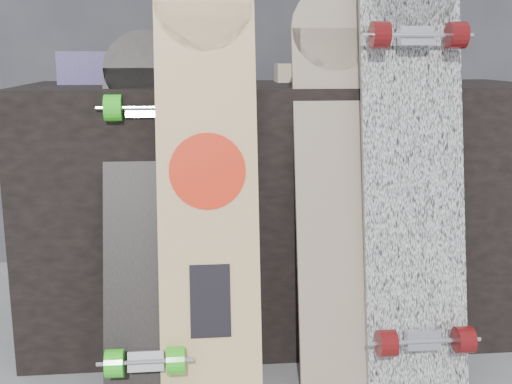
{
  "coord_description": "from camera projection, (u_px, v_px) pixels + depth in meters",
  "views": [
    {
      "loc": [
        -0.3,
        -1.52,
        0.89
      ],
      "look_at": [
        -0.12,
        0.2,
        0.52
      ],
      "focal_mm": 45.0,
      "sensor_mm": 36.0,
      "label": 1
    }
  ],
  "objects": [
    {
      "name": "vendor_table",
      "position": [
        283.0,
        207.0,
        2.1
      ],
      "size": [
        1.6,
        0.6,
        0.8
      ],
      "primitive_type": "cube",
      "color": "black",
      "rests_on": "ground"
    },
    {
      "name": "booth",
      "position": [
        256.0,
        4.0,
        2.78
      ],
      "size": [
        2.4,
        0.22,
        2.2
      ],
      "color": "#2F2F34",
      "rests_on": "ground"
    },
    {
      "name": "merch_box_purple",
      "position": [
        89.0,
        68.0,
        2.0
      ],
      "size": [
        0.18,
        0.12,
        0.1
      ],
      "primitive_type": "cube",
      "color": "#433266",
      "rests_on": "vendor_table"
    },
    {
      "name": "merch_box_small",
      "position": [
        421.0,
        64.0,
        2.1
      ],
      "size": [
        0.14,
        0.14,
        0.12
      ],
      "primitive_type": "cube",
      "color": "#433266",
      "rests_on": "vendor_table"
    },
    {
      "name": "merch_box_flat",
      "position": [
        308.0,
        73.0,
        2.15
      ],
      "size": [
        0.22,
        0.1,
        0.06
      ],
      "primitive_type": "cube",
      "color": "#D1B78C",
      "rests_on": "vendor_table"
    },
    {
      "name": "longboard_geisha",
      "position": [
        207.0,
        165.0,
        1.67
      ],
      "size": [
        0.26,
        0.27,
        1.16
      ],
      "rotation": [
        -0.22,
        0.0,
        0.0
      ],
      "color": "beige",
      "rests_on": "ground"
    },
    {
      "name": "longboard_celtic",
      "position": [
        338.0,
        174.0,
        1.74
      ],
      "size": [
        0.24,
        0.29,
        1.08
      ],
      "rotation": [
        -0.25,
        0.0,
        0.0
      ],
      "color": "beige",
      "rests_on": "ground"
    },
    {
      "name": "longboard_cascadia",
      "position": [
        414.0,
        153.0,
        1.71
      ],
      "size": [
        0.28,
        0.34,
        1.22
      ],
      "rotation": [
        -0.22,
        0.0,
        0.0
      ],
      "color": "white",
      "rests_on": "ground"
    },
    {
      "name": "skateboard_dark",
      "position": [
        145.0,
        207.0,
        1.7
      ],
      "size": [
        0.22,
        0.4,
        0.96
      ],
      "rotation": [
        -0.35,
        0.0,
        0.0
      ],
      "color": "black",
      "rests_on": "ground"
    }
  ]
}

